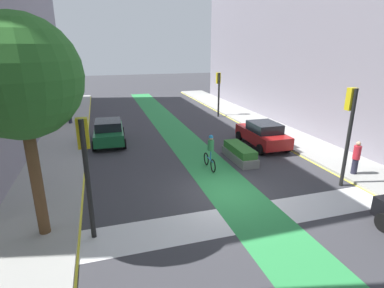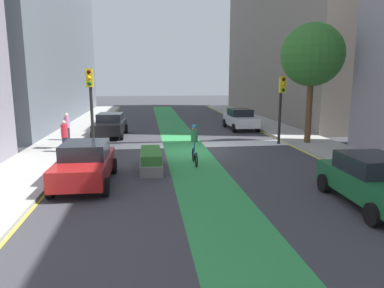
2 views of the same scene
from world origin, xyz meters
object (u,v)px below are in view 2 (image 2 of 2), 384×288
(traffic_signal_near_left, at_px, (281,97))
(car_green_left_far, at_px, (373,181))
(car_red_right_far, at_px, (85,163))
(pedestrian_sidewalk_right_b, at_px, (65,136))
(pedestrian_sidewalk_right_a, at_px, (67,126))
(traffic_signal_near_right, at_px, (91,94))
(street_tree_near, at_px, (312,55))
(car_black_right_near, at_px, (110,125))
(cyclist_in_lane, at_px, (194,144))
(car_white_left_near, at_px, (240,119))
(median_planter, at_px, (151,160))

(traffic_signal_near_left, relative_size, car_green_left_far, 0.94)
(car_red_right_far, distance_m, pedestrian_sidewalk_right_b, 5.85)
(car_red_right_far, relative_size, pedestrian_sidewalk_right_a, 2.53)
(traffic_signal_near_right, height_order, car_red_right_far, traffic_signal_near_right)
(traffic_signal_near_left, distance_m, car_green_left_far, 10.61)
(pedestrian_sidewalk_right_a, distance_m, street_tree_near, 15.18)
(car_black_right_near, bearing_deg, traffic_signal_near_right, 84.96)
(car_green_left_far, relative_size, cyclist_in_lane, 2.30)
(pedestrian_sidewalk_right_a, bearing_deg, car_red_right_far, 105.52)
(car_red_right_far, relative_size, car_green_left_far, 0.99)
(car_green_left_far, relative_size, pedestrian_sidewalk_right_b, 2.61)
(car_black_right_near, bearing_deg, cyclist_in_lane, 118.42)
(traffic_signal_near_left, height_order, car_red_right_far, traffic_signal_near_left)
(traffic_signal_near_left, distance_m, car_white_left_near, 6.81)
(car_white_left_near, height_order, pedestrian_sidewalk_right_b, pedestrian_sidewalk_right_b)
(car_white_left_near, xyz_separation_m, pedestrian_sidewalk_right_b, (11.46, 7.83, 0.18))
(pedestrian_sidewalk_right_a, bearing_deg, street_tree_near, 169.43)
(traffic_signal_near_left, relative_size, median_planter, 1.40)
(traffic_signal_near_left, bearing_deg, pedestrian_sidewalk_right_b, 6.44)
(car_black_right_near, xyz_separation_m, street_tree_near, (-11.93, 4.65, 4.40))
(pedestrian_sidewalk_right_a, distance_m, median_planter, 8.86)
(car_green_left_far, relative_size, median_planter, 1.49)
(street_tree_near, bearing_deg, car_red_right_far, 28.74)
(car_black_right_near, relative_size, cyclist_in_lane, 2.31)
(traffic_signal_near_right, relative_size, pedestrian_sidewalk_right_a, 2.65)
(pedestrian_sidewalk_right_a, bearing_deg, car_white_left_near, -160.80)
(car_black_right_near, relative_size, car_green_left_far, 1.00)
(pedestrian_sidewalk_right_a, bearing_deg, cyclist_in_lane, 136.95)
(car_red_right_far, relative_size, car_black_right_near, 0.99)
(street_tree_near, bearing_deg, traffic_signal_near_right, 1.82)
(traffic_signal_near_left, relative_size, car_black_right_near, 0.94)
(street_tree_near, bearing_deg, pedestrian_sidewalk_right_a, -10.57)
(pedestrian_sidewalk_right_a, distance_m, pedestrian_sidewalk_right_b, 3.68)
(car_white_left_near, xyz_separation_m, street_tree_near, (-2.26, 6.88, 4.40))
(cyclist_in_lane, relative_size, pedestrian_sidewalk_right_b, 1.13)
(traffic_signal_near_right, bearing_deg, cyclist_in_lane, 145.40)
(car_white_left_near, distance_m, median_planter, 13.50)
(traffic_signal_near_left, relative_size, pedestrian_sidewalk_right_a, 2.42)
(car_red_right_far, height_order, cyclist_in_lane, cyclist_in_lane)
(traffic_signal_near_right, height_order, cyclist_in_lane, traffic_signal_near_right)
(car_white_left_near, distance_m, pedestrian_sidewalk_right_a, 12.80)
(car_green_left_far, height_order, pedestrian_sidewalk_right_a, pedestrian_sidewalk_right_a)
(traffic_signal_near_right, relative_size, car_black_right_near, 1.03)
(traffic_signal_near_right, height_order, car_white_left_near, traffic_signal_near_right)
(traffic_signal_near_right, bearing_deg, car_black_right_near, -95.04)
(pedestrian_sidewalk_right_a, xyz_separation_m, pedestrian_sidewalk_right_b, (-0.63, 3.62, -0.02))
(traffic_signal_near_left, xyz_separation_m, median_planter, (7.78, 5.03, -2.43))
(car_red_right_far, bearing_deg, pedestrian_sidewalk_right_a, -74.48)
(car_red_right_far, xyz_separation_m, car_white_left_near, (-9.54, -13.35, 0.00))
(car_red_right_far, xyz_separation_m, median_planter, (-2.47, -1.86, -0.40))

